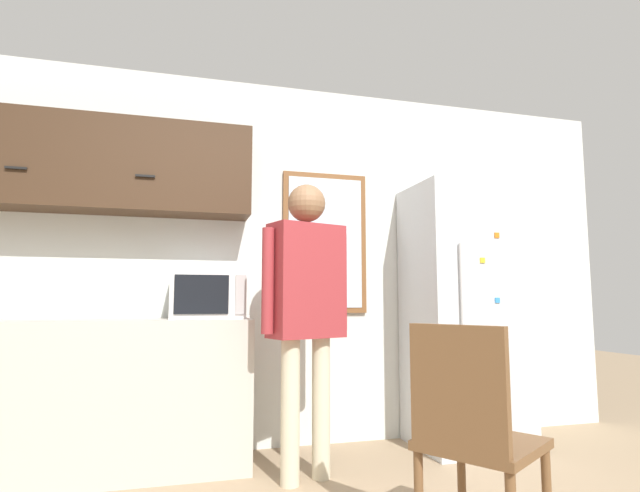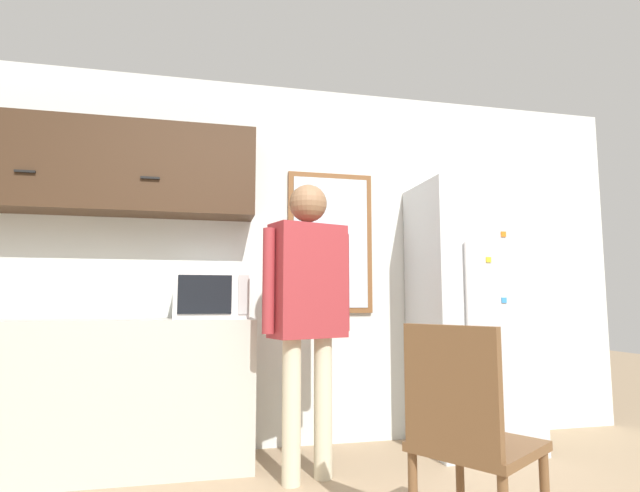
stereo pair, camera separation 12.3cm
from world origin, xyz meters
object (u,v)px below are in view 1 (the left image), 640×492
at_px(microwave, 207,295).
at_px(refrigerator, 463,314).
at_px(chair, 472,428).
at_px(person, 306,295).

distance_m(microwave, refrigerator, 1.87).
distance_m(microwave, chair, 1.88).
relative_size(person, chair, 1.85).
distance_m(refrigerator, chair, 1.70).
bearing_deg(chair, person, -8.85).
height_order(person, refrigerator, refrigerator).
distance_m(microwave, person, 0.71).
relative_size(person, refrigerator, 0.93).
height_order(microwave, refrigerator, refrigerator).
bearing_deg(refrigerator, microwave, 178.41).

